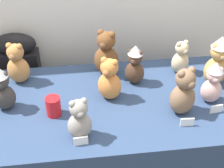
# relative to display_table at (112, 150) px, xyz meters

# --- Properties ---
(display_table) EXTENTS (1.52, 0.81, 0.80)m
(display_table) POSITION_rel_display_table_xyz_m (0.00, 0.00, 0.00)
(display_table) COLOR navy
(display_table) RESTS_ON ground_plane
(instrument_case) EXTENTS (0.29, 0.14, 0.99)m
(instrument_case) POSITION_rel_display_table_xyz_m (-0.58, 0.54, 0.10)
(instrument_case) COLOR black
(instrument_case) RESTS_ON ground_plane
(teddy_bear_chestnut) EXTENTS (0.20, 0.19, 0.30)m
(teddy_bear_chestnut) POSITION_rel_display_table_xyz_m (0.00, 0.28, 0.54)
(teddy_bear_chestnut) COLOR brown
(teddy_bear_chestnut) RESTS_ON display_table
(teddy_bear_honey) EXTENTS (0.16, 0.14, 0.32)m
(teddy_bear_honey) POSITION_rel_display_table_xyz_m (0.63, 0.10, 0.55)
(teddy_bear_honey) COLOR tan
(teddy_bear_honey) RESTS_ON display_table
(teddy_bear_ash) EXTENTS (0.14, 0.13, 0.23)m
(teddy_bear_ash) POSITION_rel_display_table_xyz_m (-0.19, -0.26, 0.51)
(teddy_bear_ash) COLOR gray
(teddy_bear_ash) RESTS_ON display_table
(teddy_bear_charcoal) EXTENTS (0.13, 0.11, 0.27)m
(teddy_bear_charcoal) POSITION_rel_display_table_xyz_m (-0.59, 0.01, 0.53)
(teddy_bear_charcoal) COLOR #383533
(teddy_bear_charcoal) RESTS_ON display_table
(teddy_bear_caramel) EXTENTS (0.16, 0.15, 0.26)m
(teddy_bear_caramel) POSITION_rel_display_table_xyz_m (-0.53, 0.26, 0.52)
(teddy_bear_caramel) COLOR #B27A42
(teddy_bear_caramel) RESTS_ON display_table
(teddy_bear_mocha) EXTENTS (0.18, 0.17, 0.28)m
(teddy_bear_mocha) POSITION_rel_display_table_xyz_m (0.36, -0.14, 0.53)
(teddy_bear_mocha) COLOR #7F6047
(teddy_bear_mocha) RESTS_ON display_table
(teddy_bear_ginger) EXTENTS (0.17, 0.17, 0.26)m
(teddy_bear_ginger) POSITION_rel_display_table_xyz_m (-0.01, 0.03, 0.52)
(teddy_bear_ginger) COLOR #D17F3D
(teddy_bear_ginger) RESTS_ON display_table
(teddy_bear_cocoa) EXTENTS (0.15, 0.14, 0.26)m
(teddy_bear_cocoa) POSITION_rel_display_table_xyz_m (0.16, 0.17, 0.52)
(teddy_bear_cocoa) COLOR #4C3323
(teddy_bear_cocoa) RESTS_ON display_table
(teddy_bear_sand) EXTENTS (0.14, 0.13, 0.22)m
(teddy_bear_sand) POSITION_rel_display_table_xyz_m (0.46, 0.24, 0.50)
(teddy_bear_sand) COLOR #CCB78E
(teddy_bear_sand) RESTS_ON display_table
(teddy_bear_blush) EXTENTS (0.13, 0.11, 0.26)m
(teddy_bear_blush) POSITION_rel_display_table_xyz_m (0.55, -0.07, 0.52)
(teddy_bear_blush) COLOR beige
(teddy_bear_blush) RESTS_ON display_table
(party_cup_red) EXTENTS (0.08, 0.08, 0.11)m
(party_cup_red) POSITION_rel_display_table_xyz_m (-0.32, -0.07, 0.45)
(party_cup_red) COLOR red
(party_cup_red) RESTS_ON display_table
(name_card_front_left) EXTENTS (0.07, 0.01, 0.05)m
(name_card_front_left) POSITION_rel_display_table_xyz_m (0.36, -0.25, 0.42)
(name_card_front_left) COLOR white
(name_card_front_left) RESTS_ON display_table
(name_card_front_middle) EXTENTS (0.07, 0.01, 0.05)m
(name_card_front_middle) POSITION_rel_display_table_xyz_m (-0.19, -0.32, 0.42)
(name_card_front_middle) COLOR white
(name_card_front_middle) RESTS_ON display_table
(name_card_front_right) EXTENTS (0.07, 0.02, 0.05)m
(name_card_front_right) POSITION_rel_display_table_xyz_m (0.55, -0.17, 0.42)
(name_card_front_right) COLOR white
(name_card_front_right) RESTS_ON display_table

